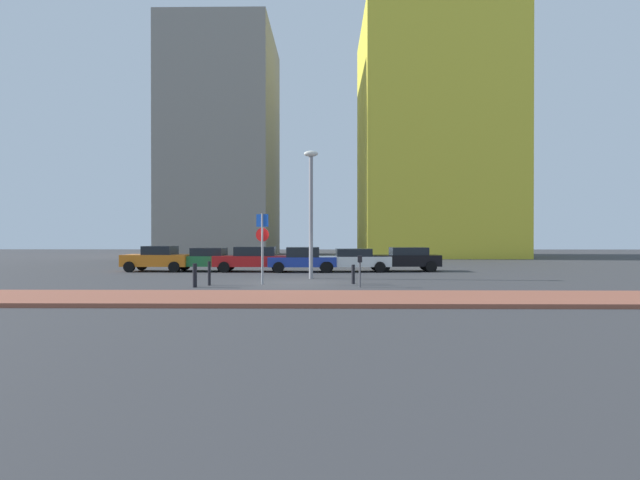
# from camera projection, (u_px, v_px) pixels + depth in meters

# --- Properties ---
(ground_plane) EXTENTS (120.00, 120.00, 0.00)m
(ground_plane) POSITION_uv_depth(u_px,v_px,m) (293.00, 283.00, 21.98)
(ground_plane) COLOR #38383A
(sidewalk_brick) EXTENTS (40.00, 3.64, 0.14)m
(sidewalk_brick) POSITION_uv_depth(u_px,v_px,m) (280.00, 298.00, 16.04)
(sidewalk_brick) COLOR #93513D
(sidewalk_brick) RESTS_ON ground
(parked_car_orange) EXTENTS (3.97, 2.14, 1.53)m
(parked_car_orange) POSITION_uv_depth(u_px,v_px,m) (158.00, 258.00, 29.61)
(parked_car_orange) COLOR orange
(parked_car_orange) RESTS_ON ground
(parked_car_green) EXTENTS (4.23, 2.10, 1.42)m
(parked_car_green) POSITION_uv_depth(u_px,v_px,m) (205.00, 259.00, 29.70)
(parked_car_green) COLOR #237238
(parked_car_green) RESTS_ON ground
(parked_car_red) EXTENTS (4.59, 1.96, 1.49)m
(parked_car_red) POSITION_uv_depth(u_px,v_px,m) (253.00, 259.00, 29.36)
(parked_car_red) COLOR red
(parked_car_red) RESTS_ON ground
(parked_car_blue) EXTENTS (4.09, 2.12, 1.47)m
(parked_car_blue) POSITION_uv_depth(u_px,v_px,m) (302.00, 259.00, 29.15)
(parked_car_blue) COLOR #1E389E
(parked_car_blue) RESTS_ON ground
(parked_car_white) EXTENTS (4.56, 2.13, 1.37)m
(parked_car_white) POSITION_uv_depth(u_px,v_px,m) (353.00, 260.00, 29.38)
(parked_car_white) COLOR white
(parked_car_white) RESTS_ON ground
(parked_car_black) EXTENTS (4.12, 2.04, 1.45)m
(parked_car_black) POSITION_uv_depth(u_px,v_px,m) (406.00, 258.00, 29.72)
(parked_car_black) COLOR black
(parked_car_black) RESTS_ON ground
(parking_sign_post) EXTENTS (0.59, 0.17, 3.11)m
(parking_sign_post) POSITION_uv_depth(u_px,v_px,m) (262.00, 240.00, 21.44)
(parking_sign_post) COLOR gray
(parking_sign_post) RESTS_ON ground
(parking_meter) EXTENTS (0.18, 0.14, 1.31)m
(parking_meter) POSITION_uv_depth(u_px,v_px,m) (360.00, 267.00, 20.22)
(parking_meter) COLOR #4C4C51
(parking_meter) RESTS_ON ground
(street_lamp) EXTENTS (0.70, 0.36, 6.38)m
(street_lamp) POSITION_uv_depth(u_px,v_px,m) (311.00, 203.00, 24.41)
(street_lamp) COLOR gray
(street_lamp) RESTS_ON ground
(traffic_bollard_near) EXTENTS (0.18, 0.18, 0.99)m
(traffic_bollard_near) POSITION_uv_depth(u_px,v_px,m) (195.00, 275.00, 20.17)
(traffic_bollard_near) COLOR black
(traffic_bollard_near) RESTS_ON ground
(traffic_bollard_mid) EXTENTS (0.15, 0.15, 0.85)m
(traffic_bollard_mid) POSITION_uv_depth(u_px,v_px,m) (353.00, 274.00, 21.69)
(traffic_bollard_mid) COLOR black
(traffic_bollard_mid) RESTS_ON ground
(traffic_bollard_far) EXTENTS (0.13, 0.13, 1.04)m
(traffic_bollard_far) POSITION_uv_depth(u_px,v_px,m) (209.00, 273.00, 20.98)
(traffic_bollard_far) COLOR black
(traffic_bollard_far) RESTS_ON ground
(building_colorful_midrise) EXTENTS (15.43, 15.16, 25.01)m
(building_colorful_midrise) POSITION_uv_depth(u_px,v_px,m) (433.00, 141.00, 53.06)
(building_colorful_midrise) COLOR gold
(building_colorful_midrise) RESTS_ON ground
(building_under_construction) EXTENTS (11.26, 14.29, 24.60)m
(building_under_construction) POSITION_uv_depth(u_px,v_px,m) (224.00, 146.00, 55.09)
(building_under_construction) COLOR gray
(building_under_construction) RESTS_ON ground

